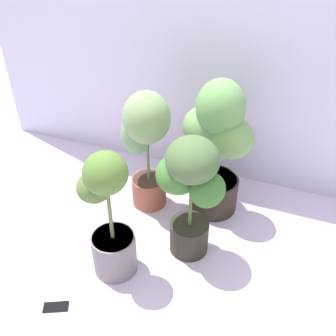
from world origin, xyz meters
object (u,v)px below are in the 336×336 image
Objects in this scene: potted_plant_back_left at (145,139)px; potted_plant_front_left at (108,217)px; potted_plant_center at (190,186)px; potted_plant_back_center at (217,143)px; cell_phone at (56,307)px.

potted_plant_back_left reaches higher than potted_plant_front_left.
potted_plant_back_left reaches higher than potted_plant_center.
potted_plant_center is (0.35, -0.28, -0.02)m from potted_plant_back_left.
potted_plant_front_left is 0.85× the size of potted_plant_back_center.
potted_plant_center is (0.31, 0.25, 0.08)m from potted_plant_front_left.
potted_plant_front_left is at bearing -118.73° from potted_plant_back_center.
potted_plant_front_left reaches higher than potted_plant_center.
potted_plant_center is 4.24× the size of cell_phone.
potted_plant_center is 0.84× the size of potted_plant_back_center.
potted_plant_back_left is at bearing 141.76° from potted_plant_center.
potted_plant_back_left is 0.54m from potted_plant_front_left.
potted_plant_back_left is 0.39m from potted_plant_back_center.
potted_plant_front_left is (0.04, -0.53, -0.11)m from potted_plant_back_left.
potted_plant_back_center is at bearing 127.57° from cell_phone.
potted_plant_back_center is at bearing 61.27° from potted_plant_front_left.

